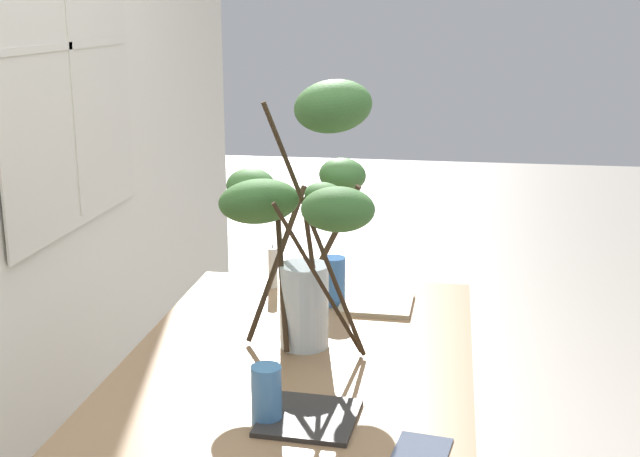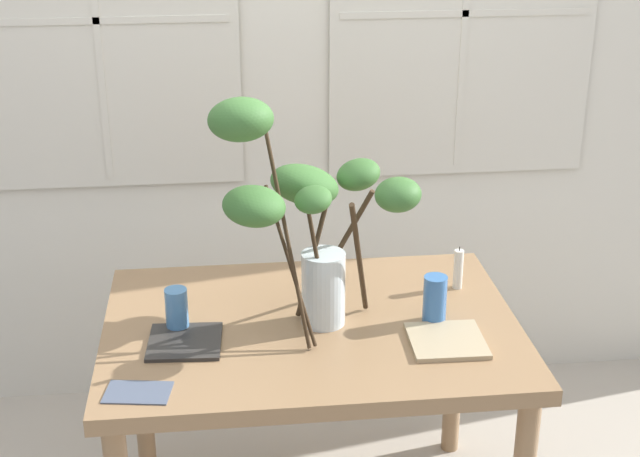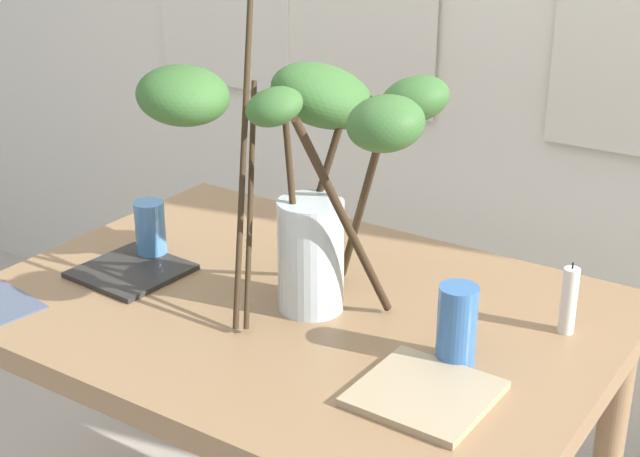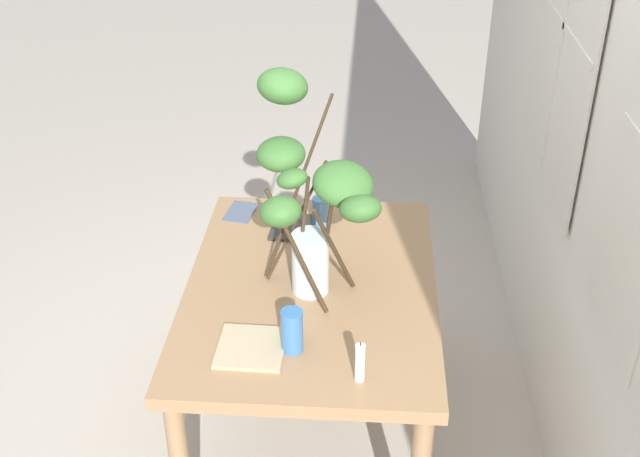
# 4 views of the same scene
# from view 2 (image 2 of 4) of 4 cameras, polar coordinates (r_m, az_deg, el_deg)

# --- Properties ---
(back_wall_with_windows) EXTENTS (5.12, 0.14, 2.66)m
(back_wall_with_windows) POSITION_cam_2_polar(r_m,az_deg,el_deg) (3.44, -2.25, 10.53)
(back_wall_with_windows) COLOR silver
(back_wall_with_windows) RESTS_ON ground
(dining_table) EXTENTS (1.21, 0.87, 0.75)m
(dining_table) POSITION_cam_2_polar(r_m,az_deg,el_deg) (2.79, -0.52, -7.45)
(dining_table) COLOR #93704C
(dining_table) RESTS_ON ground
(vase_with_branches) EXTENTS (0.62, 0.49, 0.72)m
(vase_with_branches) POSITION_cam_2_polar(r_m,az_deg,el_deg) (2.58, -0.99, 1.37)
(vase_with_branches) COLOR silver
(vase_with_branches) RESTS_ON dining_table
(drinking_glass_blue_left) EXTENTS (0.07, 0.07, 0.13)m
(drinking_glass_blue_left) POSITION_cam_2_polar(r_m,az_deg,el_deg) (2.71, -8.76, -4.92)
(drinking_glass_blue_left) COLOR #4C84BC
(drinking_glass_blue_left) RESTS_ON dining_table
(drinking_glass_blue_right) EXTENTS (0.07, 0.07, 0.15)m
(drinking_glass_blue_right) POSITION_cam_2_polar(r_m,az_deg,el_deg) (2.74, 7.04, -4.33)
(drinking_glass_blue_right) COLOR #386BAD
(drinking_glass_blue_right) RESTS_ON dining_table
(plate_square_left) EXTENTS (0.22, 0.22, 0.01)m
(plate_square_left) POSITION_cam_2_polar(r_m,az_deg,el_deg) (2.66, -8.27, -6.88)
(plate_square_left) COLOR #2D2B28
(plate_square_left) RESTS_ON dining_table
(plate_square_right) EXTENTS (0.21, 0.21, 0.01)m
(plate_square_right) POSITION_cam_2_polar(r_m,az_deg,el_deg) (2.66, 7.76, -6.82)
(plate_square_right) COLOR tan
(plate_square_right) RESTS_ON dining_table
(napkin_folded) EXTENTS (0.18, 0.13, 0.00)m
(napkin_folded) POSITION_cam_2_polar(r_m,az_deg,el_deg) (2.46, -11.08, -9.82)
(napkin_folded) COLOR #4C566B
(napkin_folded) RESTS_ON dining_table
(pillar_candle) EXTENTS (0.03, 0.03, 0.14)m
(pillar_candle) POSITION_cam_2_polar(r_m,az_deg,el_deg) (2.95, 8.46, -2.48)
(pillar_candle) COLOR silver
(pillar_candle) RESTS_ON dining_table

